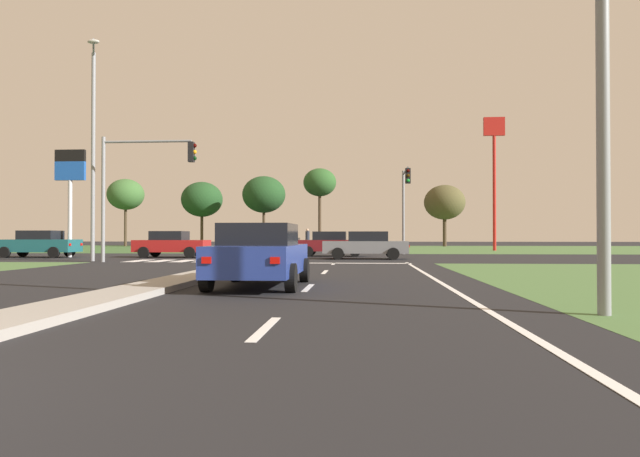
{
  "coord_description": "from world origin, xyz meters",
  "views": [
    {
      "loc": [
        4.8,
        -3.03,
        1.23
      ],
      "look_at": [
        2.08,
        33.28,
        1.73
      ],
      "focal_mm": 32.06,
      "sensor_mm": 36.0,
      "label": 1
    }
  ],
  "objects_px": {
    "fuel_price_totem": "(70,179)",
    "treeline_fifth": "(445,202)",
    "pedestrian_at_median": "(308,237)",
    "car_grey_third": "(366,245)",
    "car_blue_fourth": "(260,254)",
    "fastfood_pole_sign": "(494,153)",
    "traffic_signal_near_left": "(136,176)",
    "car_maroon_near": "(332,244)",
    "traffic_signal_far_right": "(405,195)",
    "treeline_fourth": "(320,183)",
    "car_red_second": "(171,244)",
    "car_black_fifth": "(288,241)",
    "treeline_second": "(202,200)",
    "car_teal_sixth": "(38,244)",
    "street_lamp_second": "(93,144)",
    "treeline_third": "(264,195)",
    "treeline_near": "(126,195)"
  },
  "relations": [
    {
      "from": "pedestrian_at_median",
      "to": "treeline_second",
      "type": "relative_size",
      "value": 0.22
    },
    {
      "from": "car_blue_fourth",
      "to": "fastfood_pole_sign",
      "type": "bearing_deg",
      "value": 69.2
    },
    {
      "from": "treeline_near",
      "to": "car_teal_sixth",
      "type": "bearing_deg",
      "value": -74.33
    },
    {
      "from": "car_maroon_near",
      "to": "treeline_second",
      "type": "xyz_separation_m",
      "value": [
        -17.54,
        32.63,
        4.92
      ]
    },
    {
      "from": "traffic_signal_far_right",
      "to": "treeline_second",
      "type": "distance_m",
      "value": 37.18
    },
    {
      "from": "car_black_fifth",
      "to": "treeline_fifth",
      "type": "bearing_deg",
      "value": -134.45
    },
    {
      "from": "traffic_signal_near_left",
      "to": "pedestrian_at_median",
      "type": "bearing_deg",
      "value": 72.71
    },
    {
      "from": "car_grey_third",
      "to": "car_black_fifth",
      "type": "relative_size",
      "value": 1.03
    },
    {
      "from": "car_maroon_near",
      "to": "street_lamp_second",
      "type": "xyz_separation_m",
      "value": [
        -11.33,
        -8.1,
        4.99
      ]
    },
    {
      "from": "fuel_price_totem",
      "to": "car_red_second",
      "type": "bearing_deg",
      "value": 2.62
    },
    {
      "from": "traffic_signal_near_left",
      "to": "treeline_fourth",
      "type": "distance_m",
      "value": 39.53
    },
    {
      "from": "treeline_near",
      "to": "pedestrian_at_median",
      "type": "bearing_deg",
      "value": -41.04
    },
    {
      "from": "car_teal_sixth",
      "to": "fuel_price_totem",
      "type": "xyz_separation_m",
      "value": [
        1.78,
        0.24,
        3.83
      ]
    },
    {
      "from": "pedestrian_at_median",
      "to": "car_grey_third",
      "type": "bearing_deg",
      "value": -19.33
    },
    {
      "from": "traffic_signal_far_right",
      "to": "treeline_near",
      "type": "distance_m",
      "value": 43.62
    },
    {
      "from": "car_grey_third",
      "to": "pedestrian_at_median",
      "type": "bearing_deg",
      "value": 16.73
    },
    {
      "from": "car_blue_fourth",
      "to": "car_black_fifth",
      "type": "relative_size",
      "value": 1.03
    },
    {
      "from": "treeline_fourth",
      "to": "car_teal_sixth",
      "type": "bearing_deg",
      "value": -112.84
    },
    {
      "from": "car_blue_fourth",
      "to": "car_red_second",
      "type": "bearing_deg",
      "value": 114.7
    },
    {
      "from": "traffic_signal_far_right",
      "to": "street_lamp_second",
      "type": "height_order",
      "value": "street_lamp_second"
    },
    {
      "from": "pedestrian_at_median",
      "to": "treeline_fourth",
      "type": "height_order",
      "value": "treeline_fourth"
    },
    {
      "from": "car_red_second",
      "to": "car_black_fifth",
      "type": "distance_m",
      "value": 20.85
    },
    {
      "from": "car_maroon_near",
      "to": "treeline_third",
      "type": "xyz_separation_m",
      "value": [
        -9.39,
        29.46,
        5.24
      ]
    },
    {
      "from": "fuel_price_totem",
      "to": "street_lamp_second",
      "type": "bearing_deg",
      "value": -52.98
    },
    {
      "from": "fuel_price_totem",
      "to": "treeline_fifth",
      "type": "height_order",
      "value": "treeline_fifth"
    },
    {
      "from": "car_maroon_near",
      "to": "traffic_signal_far_right",
      "type": "bearing_deg",
      "value": 121.52
    },
    {
      "from": "traffic_signal_near_left",
      "to": "car_black_fifth",
      "type": "bearing_deg",
      "value": 81.87
    },
    {
      "from": "pedestrian_at_median",
      "to": "treeline_fourth",
      "type": "relative_size",
      "value": 0.19
    },
    {
      "from": "car_grey_third",
      "to": "car_red_second",
      "type": "bearing_deg",
      "value": 81.78
    },
    {
      "from": "car_teal_sixth",
      "to": "treeline_near",
      "type": "bearing_deg",
      "value": 15.67
    },
    {
      "from": "treeline_near",
      "to": "treeline_second",
      "type": "bearing_deg",
      "value": -0.18
    },
    {
      "from": "car_blue_fourth",
      "to": "fastfood_pole_sign",
      "type": "relative_size",
      "value": 0.39
    },
    {
      "from": "pedestrian_at_median",
      "to": "fuel_price_totem",
      "type": "height_order",
      "value": "fuel_price_totem"
    },
    {
      "from": "car_maroon_near",
      "to": "treeline_fourth",
      "type": "distance_m",
      "value": 31.04
    },
    {
      "from": "car_teal_sixth",
      "to": "traffic_signal_far_right",
      "type": "xyz_separation_m",
      "value": [
        21.75,
        6.01,
        3.14
      ]
    },
    {
      "from": "car_red_second",
      "to": "treeline_fourth",
      "type": "bearing_deg",
      "value": 169.24
    },
    {
      "from": "street_lamp_second",
      "to": "fastfood_pole_sign",
      "type": "bearing_deg",
      "value": 43.31
    },
    {
      "from": "car_grey_third",
      "to": "traffic_signal_near_left",
      "type": "relative_size",
      "value": 0.76
    },
    {
      "from": "car_grey_third",
      "to": "fastfood_pole_sign",
      "type": "bearing_deg",
      "value": -30.06
    },
    {
      "from": "treeline_third",
      "to": "treeline_fifth",
      "type": "height_order",
      "value": "treeline_third"
    },
    {
      "from": "treeline_second",
      "to": "treeline_fourth",
      "type": "bearing_deg",
      "value": -9.57
    },
    {
      "from": "pedestrian_at_median",
      "to": "treeline_fifth",
      "type": "xyz_separation_m",
      "value": [
        14.47,
        23.72,
        4.17
      ]
    },
    {
      "from": "fuel_price_totem",
      "to": "treeline_fifth",
      "type": "distance_m",
      "value": 46.66
    },
    {
      "from": "fastfood_pole_sign",
      "to": "treeline_third",
      "type": "distance_m",
      "value": 26.95
    },
    {
      "from": "car_black_fifth",
      "to": "car_maroon_near",
      "type": "bearing_deg",
      "value": 105.9
    },
    {
      "from": "pedestrian_at_median",
      "to": "street_lamp_second",
      "type": "bearing_deg",
      "value": -60.2
    },
    {
      "from": "car_red_second",
      "to": "treeline_third",
      "type": "bearing_deg",
      "value": -179.74
    },
    {
      "from": "car_black_fifth",
      "to": "traffic_signal_near_left",
      "type": "distance_m",
      "value": 27.07
    },
    {
      "from": "car_red_second",
      "to": "fuel_price_totem",
      "type": "xyz_separation_m",
      "value": [
        -6.01,
        -0.28,
        3.85
      ]
    },
    {
      "from": "car_red_second",
      "to": "car_maroon_near",
      "type": "bearing_deg",
      "value": 105.79
    }
  ]
}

